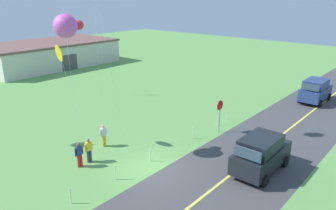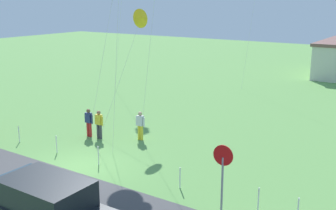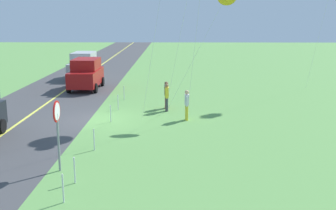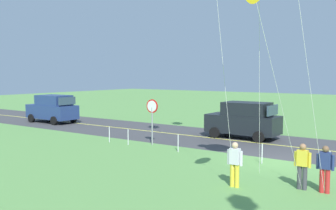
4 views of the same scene
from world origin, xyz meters
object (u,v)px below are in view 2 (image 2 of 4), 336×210
(stop_sign, at_px, (223,165))
(person_adult_companion, at_px, (89,122))
(person_adult_near, at_px, (99,124))
(kite_red_low, at_px, (141,19))
(person_child_watcher, at_px, (140,125))

(stop_sign, distance_m, person_adult_companion, 10.69)
(person_adult_near, bearing_deg, kite_red_low, -115.05)
(stop_sign, bearing_deg, person_adult_near, 158.64)
(kite_red_low, bearing_deg, person_adult_near, -100.99)
(stop_sign, bearing_deg, kite_red_low, 141.87)
(person_adult_near, relative_size, person_adult_companion, 1.00)
(person_adult_companion, height_order, kite_red_low, kite_red_low)
(person_child_watcher, bearing_deg, person_adult_companion, 132.07)
(person_child_watcher, height_order, kite_red_low, kite_red_low)
(person_adult_near, xyz_separation_m, person_child_watcher, (2.02, 1.09, 0.00))
(person_adult_near, xyz_separation_m, kite_red_low, (0.62, 3.18, 5.57))
(stop_sign, distance_m, kite_red_low, 11.96)
(person_adult_near, distance_m, person_child_watcher, 2.29)
(stop_sign, height_order, person_adult_companion, stop_sign)
(person_adult_companion, distance_m, person_child_watcher, 2.97)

